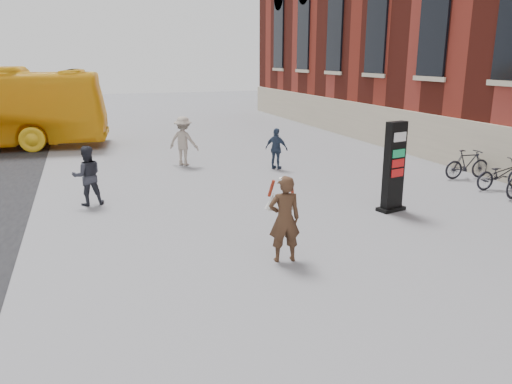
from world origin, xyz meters
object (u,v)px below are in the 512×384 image
object	(u,v)px
bike_6	(501,174)
pedestrian_b	(184,141)
pedestrian_c	(277,149)
bike_7	(467,164)
info_pylon	(394,167)
woman	(284,218)
pedestrian_a	(87,176)

from	to	relation	value
bike_6	pedestrian_b	bearing A→B (deg)	53.42
pedestrian_b	bike_6	size ratio (longest dim) A/B	1.04
pedestrian_b	pedestrian_c	world-z (taller)	pedestrian_b
pedestrian_b	bike_7	distance (m)	10.08
bike_7	info_pylon	bearing A→B (deg)	122.55
pedestrian_c	pedestrian_b	bearing A→B (deg)	17.41
pedestrian_b	info_pylon	bearing A→B (deg)	158.02
bike_6	bike_7	bearing A→B (deg)	1.50
info_pylon	bike_7	world-z (taller)	info_pylon
bike_6	bike_7	size ratio (longest dim) A/B	1.08
woman	bike_7	distance (m)	9.61
pedestrian_c	bike_7	bearing A→B (deg)	-164.71
pedestrian_a	pedestrian_c	distance (m)	7.07
bike_6	bike_7	distance (m)	1.45
info_pylon	pedestrian_b	world-z (taller)	info_pylon
pedestrian_a	bike_7	bearing A→B (deg)	169.28
pedestrian_b	bike_6	distance (m)	10.90
info_pylon	bike_7	distance (m)	5.09
pedestrian_a	woman	bearing A→B (deg)	117.34
woman	pedestrian_b	xyz separation A→B (m)	(-0.09, 9.77, 0.02)
info_pylon	pedestrian_b	distance (m)	8.60
pedestrian_b	pedestrian_c	distance (m)	3.54
info_pylon	pedestrian_c	world-z (taller)	info_pylon
bike_6	info_pylon	bearing A→B (deg)	102.12
info_pylon	bike_7	size ratio (longest dim) A/B	1.44
pedestrian_b	woman	bearing A→B (deg)	130.18
info_pylon	woman	xyz separation A→B (m)	(-3.99, -2.20, -0.29)
woman	bike_6	xyz separation A→B (m)	(8.49, 3.05, -0.44)
info_pylon	woman	bearing A→B (deg)	-164.02
pedestrian_b	pedestrian_c	xyz separation A→B (m)	(3.06, -1.78, -0.17)
woman	pedestrian_c	size ratio (longest dim) A/B	1.17
pedestrian_b	bike_7	world-z (taller)	pedestrian_b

